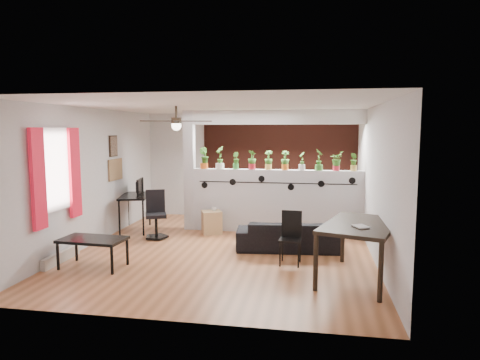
% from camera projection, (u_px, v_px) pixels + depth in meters
% --- Properties ---
extents(room_shell, '(6.30, 7.10, 2.90)m').
position_uv_depth(room_shell, '(225.00, 179.00, 7.70)').
color(room_shell, '#945530').
rests_on(room_shell, ground).
extents(partition_wall, '(3.60, 0.18, 1.35)m').
position_uv_depth(partition_wall, '(276.00, 201.00, 9.11)').
color(partition_wall, '#BCBCC1').
rests_on(partition_wall, ground).
extents(ceiling_header, '(3.60, 0.18, 0.30)m').
position_uv_depth(ceiling_header, '(277.00, 117.00, 8.90)').
color(ceiling_header, silver).
rests_on(ceiling_header, room_shell).
extents(pier_column, '(0.22, 0.20, 2.60)m').
position_uv_depth(pier_column, '(190.00, 171.00, 9.35)').
color(pier_column, '#BCBCC1').
rests_on(pier_column, ground).
extents(brick_panel, '(3.90, 0.05, 2.60)m').
position_uv_depth(brick_panel, '(282.00, 166.00, 10.47)').
color(brick_panel, '#9C3F2D').
rests_on(brick_panel, ground).
extents(vine_decal, '(3.31, 0.01, 0.30)m').
position_uv_depth(vine_decal, '(276.00, 183.00, 8.96)').
color(vine_decal, black).
rests_on(vine_decal, partition_wall).
extents(window_assembly, '(0.09, 1.30, 1.55)m').
position_uv_depth(window_assembly, '(56.00, 172.00, 6.93)').
color(window_assembly, white).
rests_on(window_assembly, room_shell).
extents(baseboard_heater, '(0.08, 1.00, 0.18)m').
position_uv_depth(baseboard_heater, '(61.00, 257.00, 7.10)').
color(baseboard_heater, beige).
rests_on(baseboard_heater, ground).
extents(corkboard, '(0.03, 0.60, 0.45)m').
position_uv_depth(corkboard, '(115.00, 170.00, 9.06)').
color(corkboard, olive).
rests_on(corkboard, room_shell).
extents(framed_art, '(0.03, 0.34, 0.44)m').
position_uv_depth(framed_art, '(113.00, 146.00, 8.95)').
color(framed_art, '#8C7259').
rests_on(framed_art, room_shell).
extents(ceiling_fan, '(1.19, 1.19, 0.43)m').
position_uv_depth(ceiling_fan, '(176.00, 123.00, 7.42)').
color(ceiling_fan, black).
rests_on(ceiling_fan, room_shell).
extents(potted_plant_0, '(0.28, 0.24, 0.46)m').
position_uv_depth(potted_plant_0, '(204.00, 157.00, 9.26)').
color(potted_plant_0, '#D45C18').
rests_on(potted_plant_0, partition_wall).
extents(potted_plant_1, '(0.32, 0.33, 0.49)m').
position_uv_depth(potted_plant_1, '(220.00, 157.00, 9.20)').
color(potted_plant_1, white).
rests_on(potted_plant_1, partition_wall).
extents(potted_plant_2, '(0.23, 0.22, 0.37)m').
position_uv_depth(potted_plant_2, '(236.00, 160.00, 9.15)').
color(potted_plant_2, '#308430').
rests_on(potted_plant_2, partition_wall).
extents(potted_plant_3, '(0.26, 0.25, 0.41)m').
position_uv_depth(potted_plant_3, '(252.00, 159.00, 9.09)').
color(potted_plant_3, red).
rests_on(potted_plant_3, partition_wall).
extents(potted_plant_4, '(0.22, 0.18, 0.40)m').
position_uv_depth(potted_plant_4, '(268.00, 159.00, 9.03)').
color(potted_plant_4, '#ECBE53').
rests_on(potted_plant_4, partition_wall).
extents(potted_plant_5, '(0.23, 0.20, 0.40)m').
position_uv_depth(potted_plant_5, '(285.00, 160.00, 8.97)').
color(potted_plant_5, orange).
rests_on(potted_plant_5, partition_wall).
extents(potted_plant_6, '(0.21, 0.23, 0.38)m').
position_uv_depth(potted_plant_6, '(302.00, 160.00, 8.91)').
color(potted_plant_6, silver).
rests_on(potted_plant_6, partition_wall).
extents(potted_plant_7, '(0.25, 0.28, 0.45)m').
position_uv_depth(potted_plant_7, '(319.00, 159.00, 8.85)').
color(potted_plant_7, '#3C7E2E').
rests_on(potted_plant_7, partition_wall).
extents(potted_plant_8, '(0.23, 0.25, 0.40)m').
position_uv_depth(potted_plant_8, '(336.00, 160.00, 8.79)').
color(potted_plant_8, red).
rests_on(potted_plant_8, partition_wall).
extents(potted_plant_9, '(0.20, 0.22, 0.37)m').
position_uv_depth(potted_plant_9, '(354.00, 161.00, 8.74)').
color(potted_plant_9, gold).
rests_on(potted_plant_9, partition_wall).
extents(sofa, '(1.81, 0.85, 0.51)m').
position_uv_depth(sofa, '(287.00, 236.00, 7.84)').
color(sofa, black).
rests_on(sofa, ground).
extents(cube_shelf, '(0.50, 0.48, 0.48)m').
position_uv_depth(cube_shelf, '(212.00, 222.00, 9.05)').
color(cube_shelf, tan).
rests_on(cube_shelf, ground).
extents(cup, '(0.13, 0.13, 0.09)m').
position_uv_depth(cup, '(214.00, 209.00, 9.01)').
color(cup, gray).
rests_on(cup, cube_shelf).
extents(computer_desk, '(0.81, 1.18, 0.78)m').
position_uv_depth(computer_desk, '(135.00, 198.00, 9.28)').
color(computer_desk, black).
rests_on(computer_desk, ground).
extents(monitor, '(0.33, 0.12, 0.19)m').
position_uv_depth(monitor, '(137.00, 190.00, 9.41)').
color(monitor, black).
rests_on(monitor, computer_desk).
extents(office_chair, '(0.53, 0.53, 0.96)m').
position_uv_depth(office_chair, '(156.00, 218.00, 8.65)').
color(office_chair, black).
rests_on(office_chair, ground).
extents(dining_table, '(1.36, 1.75, 0.84)m').
position_uv_depth(dining_table, '(360.00, 229.00, 6.21)').
color(dining_table, black).
rests_on(dining_table, ground).
extents(book, '(0.26, 0.29, 0.02)m').
position_uv_depth(book, '(355.00, 227.00, 5.92)').
color(book, gray).
rests_on(book, dining_table).
extents(folding_chair, '(0.37, 0.37, 0.87)m').
position_uv_depth(folding_chair, '(291.00, 233.00, 7.01)').
color(folding_chair, black).
rests_on(folding_chair, ground).
extents(coffee_table, '(1.05, 0.62, 0.47)m').
position_uv_depth(coffee_table, '(93.00, 241.00, 6.80)').
color(coffee_table, black).
rests_on(coffee_table, ground).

